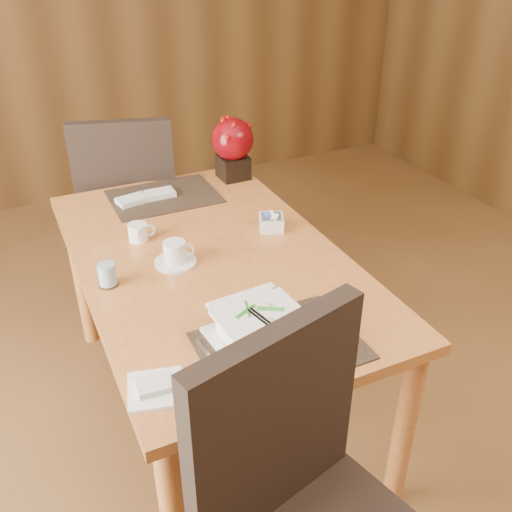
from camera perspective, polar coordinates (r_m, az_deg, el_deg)
name	(u,v)px	position (r m, az deg, el deg)	size (l,w,h in m)	color
dining_table	(211,279)	(2.10, -4.52, -2.28)	(0.90, 1.50, 0.75)	#BD6F34
placemat_near	(280,346)	(1.64, 2.43, -8.94)	(0.45, 0.33, 0.01)	black
placemat_far	(164,196)	(2.51, -9.19, 5.90)	(0.45, 0.33, 0.01)	black
soup_setting	(259,328)	(1.62, 0.33, -7.24)	(0.28, 0.28, 0.10)	white
coffee_cup	(175,254)	(2.01, -8.12, 0.17)	(0.15, 0.15, 0.08)	white
water_glass	(106,266)	(1.91, -14.78, -0.97)	(0.07, 0.07, 0.15)	white
creamer_jug	(138,232)	(2.17, -11.72, 2.33)	(0.09, 0.09, 0.07)	white
sugar_caddy	(271,223)	(2.21, 1.53, 3.35)	(0.09, 0.09, 0.05)	white
berry_decor	(233,145)	(2.62, -2.35, 11.04)	(0.19, 0.19, 0.28)	black
napkins_far	(148,196)	(2.49, -10.74, 5.88)	(0.25, 0.09, 0.02)	silver
bread_plate	(156,389)	(1.53, -9.99, -12.97)	(0.14, 0.14, 0.01)	white
far_chair	(130,202)	(2.90, -12.47, 5.29)	(0.59, 0.60, 1.03)	black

